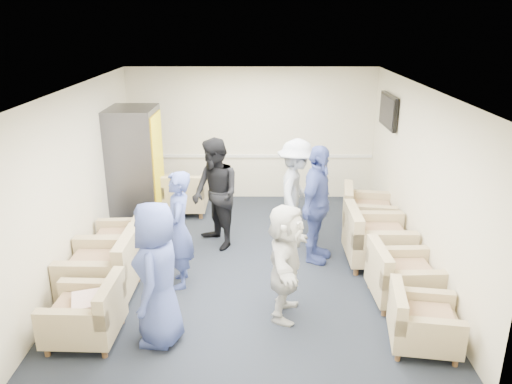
{
  "coord_description": "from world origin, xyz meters",
  "views": [
    {
      "loc": [
        0.14,
        -6.99,
        3.63
      ],
      "look_at": [
        0.1,
        0.2,
        1.09
      ],
      "focal_mm": 35.0,
      "sensor_mm": 36.0,
      "label": 1
    }
  ],
  "objects_px": {
    "vending_machine": "(135,166)",
    "person_front_left": "(158,274)",
    "armchair_right_far": "(365,214)",
    "person_back_left": "(216,194)",
    "armchair_left_near": "(88,315)",
    "armchair_right_near": "(420,323)",
    "person_front_right": "(286,262)",
    "person_mid_left": "(179,230)",
    "armchair_right_midfar": "(373,241)",
    "armchair_left_far": "(122,242)",
    "armchair_right_midnear": "(400,278)",
    "person_mid_right": "(317,205)",
    "person_back_right": "(296,191)",
    "armchair_left_mid": "(105,271)",
    "armchair_corner": "(183,196)"
  },
  "relations": [
    {
      "from": "vending_machine",
      "to": "person_front_left",
      "type": "relative_size",
      "value": 1.23
    },
    {
      "from": "armchair_right_far",
      "to": "person_back_left",
      "type": "xyz_separation_m",
      "value": [
        -2.57,
        -0.56,
        0.56
      ]
    },
    {
      "from": "armchair_left_near",
      "to": "person_front_left",
      "type": "relative_size",
      "value": 0.48
    },
    {
      "from": "armchair_left_near",
      "to": "vending_machine",
      "type": "relative_size",
      "value": 0.39
    },
    {
      "from": "armchair_right_near",
      "to": "person_front_right",
      "type": "relative_size",
      "value": 0.57
    },
    {
      "from": "person_mid_left",
      "to": "vending_machine",
      "type": "bearing_deg",
      "value": -160.47
    },
    {
      "from": "armchair_right_far",
      "to": "armchair_right_midfar",
      "type": "bearing_deg",
      "value": -176.11
    },
    {
      "from": "armchair_left_far",
      "to": "armchair_right_midnear",
      "type": "relative_size",
      "value": 0.93
    },
    {
      "from": "armchair_right_far",
      "to": "person_mid_right",
      "type": "height_order",
      "value": "person_mid_right"
    },
    {
      "from": "armchair_right_far",
      "to": "person_front_left",
      "type": "height_order",
      "value": "person_front_left"
    },
    {
      "from": "person_back_right",
      "to": "person_front_right",
      "type": "distance_m",
      "value": 2.31
    },
    {
      "from": "armchair_left_near",
      "to": "armchair_left_far",
      "type": "height_order",
      "value": "armchair_left_near"
    },
    {
      "from": "armchair_left_near",
      "to": "armchair_right_midnear",
      "type": "height_order",
      "value": "armchair_right_midnear"
    },
    {
      "from": "armchair_left_near",
      "to": "armchair_right_near",
      "type": "xyz_separation_m",
      "value": [
        3.85,
        -0.11,
        -0.02
      ]
    },
    {
      "from": "armchair_left_near",
      "to": "armchair_left_mid",
      "type": "relative_size",
      "value": 0.87
    },
    {
      "from": "armchair_left_far",
      "to": "armchair_right_midnear",
      "type": "height_order",
      "value": "armchair_right_midnear"
    },
    {
      "from": "armchair_corner",
      "to": "vending_machine",
      "type": "bearing_deg",
      "value": 26.52
    },
    {
      "from": "person_back_left",
      "to": "person_back_right",
      "type": "xyz_separation_m",
      "value": [
        1.32,
        0.25,
        -0.03
      ]
    },
    {
      "from": "armchair_right_midfar",
      "to": "person_mid_right",
      "type": "bearing_deg",
      "value": 83.14
    },
    {
      "from": "armchair_left_mid",
      "to": "person_mid_left",
      "type": "relative_size",
      "value": 0.57
    },
    {
      "from": "armchair_right_near",
      "to": "armchair_right_midnear",
      "type": "distance_m",
      "value": 0.98
    },
    {
      "from": "armchair_right_midnear",
      "to": "vending_machine",
      "type": "height_order",
      "value": "vending_machine"
    },
    {
      "from": "armchair_right_far",
      "to": "vending_machine",
      "type": "xyz_separation_m",
      "value": [
        -4.11,
        0.52,
        0.71
      ]
    },
    {
      "from": "person_mid_right",
      "to": "armchair_left_far",
      "type": "bearing_deg",
      "value": 114.1
    },
    {
      "from": "armchair_left_mid",
      "to": "person_mid_left",
      "type": "height_order",
      "value": "person_mid_left"
    },
    {
      "from": "armchair_right_near",
      "to": "armchair_corner",
      "type": "relative_size",
      "value": 0.97
    },
    {
      "from": "armchair_right_far",
      "to": "person_mid_right",
      "type": "relative_size",
      "value": 0.55
    },
    {
      "from": "armchair_right_midfar",
      "to": "armchair_left_far",
      "type": "bearing_deg",
      "value": 89.31
    },
    {
      "from": "armchair_left_far",
      "to": "person_front_left",
      "type": "xyz_separation_m",
      "value": [
        0.98,
        -2.01,
        0.55
      ]
    },
    {
      "from": "armchair_left_near",
      "to": "armchair_right_near",
      "type": "bearing_deg",
      "value": 90.11
    },
    {
      "from": "armchair_left_far",
      "to": "armchair_right_midnear",
      "type": "bearing_deg",
      "value": 70.86
    },
    {
      "from": "vending_machine",
      "to": "person_front_left",
      "type": "height_order",
      "value": "vending_machine"
    },
    {
      "from": "armchair_right_midfar",
      "to": "armchair_left_near",
      "type": "bearing_deg",
      "value": 117.71
    },
    {
      "from": "armchair_left_far",
      "to": "person_mid_left",
      "type": "distance_m",
      "value": 1.35
    },
    {
      "from": "person_mid_right",
      "to": "person_front_right",
      "type": "relative_size",
      "value": 1.22
    },
    {
      "from": "vending_machine",
      "to": "person_mid_left",
      "type": "height_order",
      "value": "vending_machine"
    },
    {
      "from": "armchair_left_near",
      "to": "armchair_right_midnear",
      "type": "xyz_separation_m",
      "value": [
        3.88,
        0.87,
        0.01
      ]
    },
    {
      "from": "armchair_right_midfar",
      "to": "person_back_right",
      "type": "height_order",
      "value": "person_back_right"
    },
    {
      "from": "armchair_right_midfar",
      "to": "person_back_left",
      "type": "distance_m",
      "value": 2.59
    },
    {
      "from": "armchair_left_mid",
      "to": "armchair_corner",
      "type": "distance_m",
      "value": 3.12
    },
    {
      "from": "armchair_left_far",
      "to": "person_mid_left",
      "type": "relative_size",
      "value": 0.49
    },
    {
      "from": "armchair_left_near",
      "to": "person_back_left",
      "type": "bearing_deg",
      "value": 154.93
    },
    {
      "from": "armchair_right_midnear",
      "to": "armchair_left_mid",
      "type": "bearing_deg",
      "value": 85.77
    },
    {
      "from": "vending_machine",
      "to": "person_front_right",
      "type": "xyz_separation_m",
      "value": [
        2.57,
        -3.12,
        -0.31
      ]
    },
    {
      "from": "armchair_right_midnear",
      "to": "vending_machine",
      "type": "bearing_deg",
      "value": 53.45
    },
    {
      "from": "armchair_right_midfar",
      "to": "armchair_right_midnear",
      "type": "bearing_deg",
      "value": -173.8
    },
    {
      "from": "armchair_corner",
      "to": "person_mid_left",
      "type": "height_order",
      "value": "person_mid_left"
    },
    {
      "from": "armchair_right_midfar",
      "to": "armchair_right_far",
      "type": "distance_m",
      "value": 1.17
    },
    {
      "from": "armchair_right_near",
      "to": "armchair_right_midfar",
      "type": "xyz_separation_m",
      "value": [
        -0.09,
        2.07,
        0.07
      ]
    },
    {
      "from": "person_back_left",
      "to": "person_front_right",
      "type": "distance_m",
      "value": 2.29
    }
  ]
}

